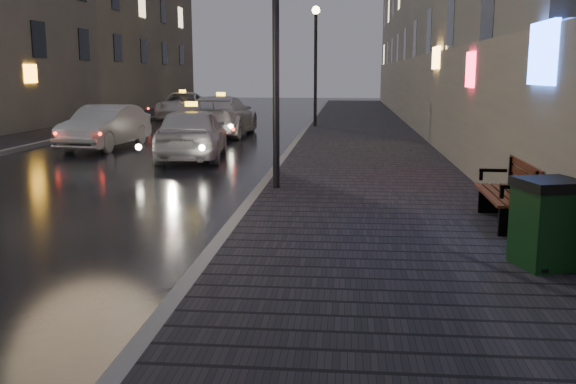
{
  "coord_description": "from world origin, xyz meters",
  "views": [
    {
      "loc": [
        3.32,
        -7.2,
        2.52
      ],
      "look_at": [
        2.49,
        1.75,
        0.85
      ],
      "focal_mm": 40.0,
      "sensor_mm": 36.0,
      "label": 1
    }
  ],
  "objects_px": {
    "taxi_mid": "(221,116)",
    "taxi_far": "(183,105)",
    "car_left_mid": "(105,127)",
    "trash_bin": "(547,222)",
    "lamp_far": "(316,51)",
    "bench": "(511,193)",
    "taxi_near": "(192,133)",
    "lamp_near": "(276,24)"
  },
  "relations": [
    {
      "from": "trash_bin",
      "to": "taxi_near",
      "type": "relative_size",
      "value": 0.24
    },
    {
      "from": "lamp_near",
      "to": "taxi_mid",
      "type": "xyz_separation_m",
      "value": [
        -3.65,
        12.63,
        -2.68
      ]
    },
    {
      "from": "bench",
      "to": "taxi_near",
      "type": "xyz_separation_m",
      "value": [
        -7.18,
        8.32,
        0.13
      ]
    },
    {
      "from": "car_left_mid",
      "to": "bench",
      "type": "bearing_deg",
      "value": -40.12
    },
    {
      "from": "lamp_far",
      "to": "trash_bin",
      "type": "relative_size",
      "value": 4.81
    },
    {
      "from": "taxi_near",
      "to": "taxi_mid",
      "type": "distance_m",
      "value": 7.26
    },
    {
      "from": "taxi_near",
      "to": "car_left_mid",
      "type": "relative_size",
      "value": 1.04
    },
    {
      "from": "lamp_near",
      "to": "car_left_mid",
      "type": "xyz_separation_m",
      "value": [
        -6.74,
        7.95,
        -2.76
      ]
    },
    {
      "from": "taxi_near",
      "to": "car_left_mid",
      "type": "height_order",
      "value": "taxi_near"
    },
    {
      "from": "trash_bin",
      "to": "taxi_mid",
      "type": "distance_m",
      "value": 19.41
    },
    {
      "from": "trash_bin",
      "to": "taxi_near",
      "type": "bearing_deg",
      "value": 106.93
    },
    {
      "from": "lamp_far",
      "to": "trash_bin",
      "type": "xyz_separation_m",
      "value": [
        3.95,
        -21.24,
        -2.78
      ]
    },
    {
      "from": "lamp_far",
      "to": "car_left_mid",
      "type": "height_order",
      "value": "lamp_far"
    },
    {
      "from": "lamp_near",
      "to": "trash_bin",
      "type": "height_order",
      "value": "lamp_near"
    },
    {
      "from": "car_left_mid",
      "to": "trash_bin",
      "type": "bearing_deg",
      "value": -45.9
    },
    {
      "from": "taxi_near",
      "to": "taxi_far",
      "type": "bearing_deg",
      "value": -81.55
    },
    {
      "from": "taxi_mid",
      "to": "taxi_far",
      "type": "distance_m",
      "value": 10.47
    },
    {
      "from": "lamp_far",
      "to": "car_left_mid",
      "type": "relative_size",
      "value": 1.2
    },
    {
      "from": "car_left_mid",
      "to": "taxi_mid",
      "type": "height_order",
      "value": "taxi_mid"
    },
    {
      "from": "car_left_mid",
      "to": "lamp_far",
      "type": "bearing_deg",
      "value": 55.11
    },
    {
      "from": "lamp_far",
      "to": "taxi_near",
      "type": "height_order",
      "value": "lamp_far"
    },
    {
      "from": "lamp_near",
      "to": "taxi_near",
      "type": "relative_size",
      "value": 1.15
    },
    {
      "from": "car_left_mid",
      "to": "taxi_mid",
      "type": "relative_size",
      "value": 0.79
    },
    {
      "from": "bench",
      "to": "car_left_mid",
      "type": "bearing_deg",
      "value": 135.78
    },
    {
      "from": "lamp_near",
      "to": "taxi_near",
      "type": "xyz_separation_m",
      "value": [
        -3.1,
        5.39,
        -2.71
      ]
    },
    {
      "from": "lamp_far",
      "to": "trash_bin",
      "type": "bearing_deg",
      "value": -79.46
    },
    {
      "from": "bench",
      "to": "taxi_far",
      "type": "bearing_deg",
      "value": 116.06
    },
    {
      "from": "taxi_near",
      "to": "taxi_mid",
      "type": "height_order",
      "value": "taxi_mid"
    },
    {
      "from": "lamp_far",
      "to": "bench",
      "type": "bearing_deg",
      "value": -77.85
    },
    {
      "from": "car_left_mid",
      "to": "taxi_far",
      "type": "relative_size",
      "value": 0.83
    },
    {
      "from": "bench",
      "to": "car_left_mid",
      "type": "distance_m",
      "value": 15.35
    },
    {
      "from": "lamp_far",
      "to": "taxi_far",
      "type": "relative_size",
      "value": 1.0
    },
    {
      "from": "bench",
      "to": "trash_bin",
      "type": "distance_m",
      "value": 2.3
    },
    {
      "from": "taxi_mid",
      "to": "trash_bin",
      "type": "bearing_deg",
      "value": 114.07
    },
    {
      "from": "lamp_far",
      "to": "trash_bin",
      "type": "height_order",
      "value": "lamp_far"
    },
    {
      "from": "trash_bin",
      "to": "taxi_far",
      "type": "height_order",
      "value": "taxi_far"
    },
    {
      "from": "trash_bin",
      "to": "taxi_mid",
      "type": "height_order",
      "value": "taxi_mid"
    },
    {
      "from": "lamp_near",
      "to": "lamp_far",
      "type": "height_order",
      "value": "same"
    },
    {
      "from": "taxi_mid",
      "to": "taxi_far",
      "type": "relative_size",
      "value": 1.05
    },
    {
      "from": "lamp_far",
      "to": "lamp_near",
      "type": "bearing_deg",
      "value": -90.0
    },
    {
      "from": "taxi_mid",
      "to": "taxi_far",
      "type": "xyz_separation_m",
      "value": [
        -4.08,
        9.64,
        -0.07
      ]
    },
    {
      "from": "lamp_near",
      "to": "trash_bin",
      "type": "xyz_separation_m",
      "value": [
        3.95,
        -5.24,
        -2.78
      ]
    }
  ]
}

